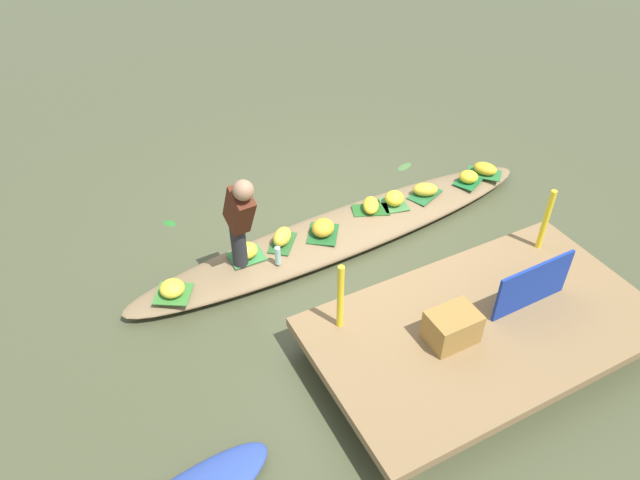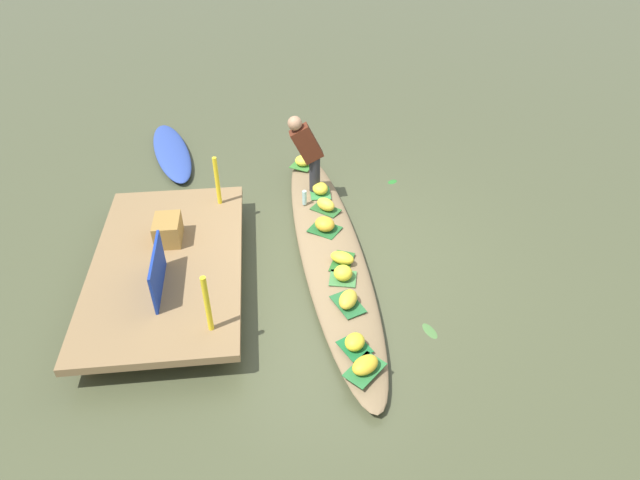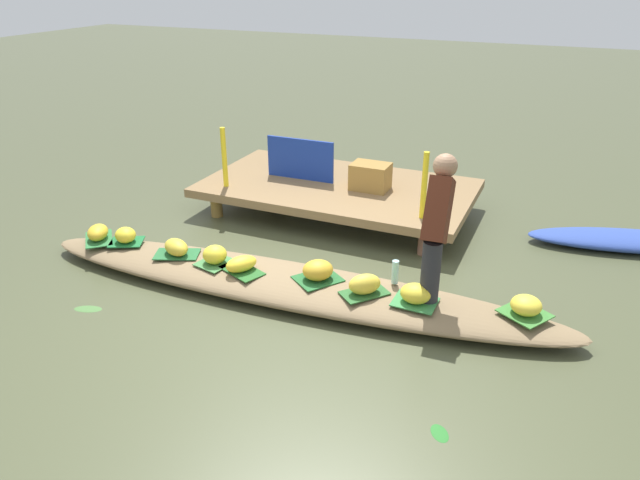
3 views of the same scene
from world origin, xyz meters
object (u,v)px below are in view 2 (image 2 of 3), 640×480
(banana_bunch_4, at_px, (325,224))
(moored_boat, at_px, (172,152))
(banana_bunch_5, at_px, (342,258))
(vendor_boat, at_px, (330,248))
(banana_bunch_6, at_px, (326,204))
(market_banner, at_px, (158,271))
(banana_bunch_0, at_px, (303,161))
(produce_crate, at_px, (168,230))
(banana_bunch_3, at_px, (343,273))
(water_bottle, at_px, (304,198))
(banana_bunch_1, at_px, (365,365))
(banana_bunch_8, at_px, (355,342))
(banana_bunch_2, at_px, (320,188))
(banana_bunch_7, at_px, (348,299))
(vendor_person, at_px, (307,150))

(banana_bunch_4, bearing_deg, moored_boat, 41.27)
(moored_boat, xyz_separation_m, banana_bunch_5, (-3.38, -2.48, 0.19))
(vendor_boat, bearing_deg, banana_bunch_5, -169.67)
(banana_bunch_6, bearing_deg, market_banner, 127.62)
(banana_bunch_0, height_order, produce_crate, produce_crate)
(banana_bunch_3, bearing_deg, banana_bunch_5, -6.10)
(banana_bunch_4, relative_size, produce_crate, 0.63)
(banana_bunch_6, relative_size, water_bottle, 1.31)
(banana_bunch_1, bearing_deg, banana_bunch_4, 3.15)
(banana_bunch_8, xyz_separation_m, market_banner, (0.98, 2.08, 0.33))
(banana_bunch_2, height_order, market_banner, market_banner)
(vendor_boat, distance_m, banana_bunch_5, 0.47)
(vendor_boat, relative_size, banana_bunch_7, 17.19)
(banana_bunch_6, bearing_deg, banana_bunch_2, 4.04)
(banana_bunch_2, relative_size, banana_bunch_5, 0.85)
(banana_bunch_7, bearing_deg, produce_crate, 59.52)
(banana_bunch_4, bearing_deg, banana_bunch_5, -168.98)
(market_banner, relative_size, produce_crate, 1.98)
(water_bottle, bearing_deg, market_banner, 134.89)
(banana_bunch_1, xyz_separation_m, banana_bunch_8, (0.31, 0.06, 0.00))
(banana_bunch_7, relative_size, vendor_person, 0.25)
(market_banner, bearing_deg, produce_crate, -0.70)
(vendor_boat, bearing_deg, water_bottle, 12.02)
(vendor_person, xyz_separation_m, market_banner, (-2.13, 1.87, -0.28))
(banana_bunch_0, bearing_deg, banana_bunch_2, -167.75)
(vendor_boat, xyz_separation_m, produce_crate, (0.07, 2.05, 0.41))
(vendor_person, bearing_deg, produce_crate, 123.11)
(banana_bunch_3, height_order, banana_bunch_7, banana_bunch_3)
(banana_bunch_5, bearing_deg, banana_bunch_2, 3.55)
(banana_bunch_3, height_order, market_banner, market_banner)
(banana_bunch_8, relative_size, vendor_person, 0.19)
(banana_bunch_3, bearing_deg, vendor_boat, 5.37)
(banana_bunch_5, bearing_deg, moored_boat, 36.27)
(banana_bunch_5, bearing_deg, vendor_person, 9.29)
(banana_bunch_3, distance_m, banana_bunch_4, 1.02)
(banana_bunch_3, relative_size, banana_bunch_4, 0.82)
(banana_bunch_0, xyz_separation_m, market_banner, (-2.91, 1.86, 0.33))
(banana_bunch_1, distance_m, banana_bunch_7, 0.95)
(banana_bunch_2, bearing_deg, banana_bunch_6, -175.96)
(market_banner, bearing_deg, banana_bunch_2, -45.97)
(moored_boat, bearing_deg, banana_bunch_1, -168.97)
(banana_bunch_1, xyz_separation_m, banana_bunch_3, (1.40, 0.03, 0.01))
(vendor_boat, xyz_separation_m, banana_bunch_4, (0.29, 0.04, 0.19))
(banana_bunch_4, bearing_deg, vendor_boat, -172.71)
(vendor_boat, distance_m, banana_bunch_7, 1.19)
(banana_bunch_6, distance_m, banana_bunch_7, 1.93)
(banana_bunch_1, distance_m, market_banner, 2.52)
(moored_boat, xyz_separation_m, banana_bunch_7, (-4.13, -2.44, 0.20))
(vendor_boat, bearing_deg, banana_bunch_3, -177.81)
(vendor_boat, bearing_deg, banana_bunch_0, 2.01)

